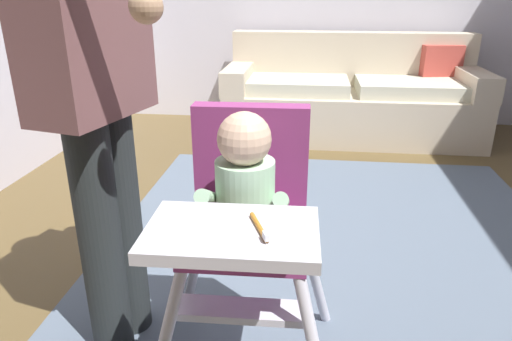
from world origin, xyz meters
name	(u,v)px	position (x,y,z in m)	size (l,w,h in m)	color
ground	(327,260)	(0.00, 0.00, -0.05)	(5.75, 6.65, 0.10)	brown
area_rug	(337,251)	(0.05, 0.00, 0.00)	(2.32, 2.65, 0.01)	slate
couch	(351,98)	(0.24, 2.03, 0.33)	(2.14, 0.86, 0.86)	#C5B49A
high_chair	(246,205)	(-0.29, -0.80, 0.62)	(0.62, 0.74, 0.91)	silver
adult_standing	(95,85)	(-0.77, -0.68, 0.94)	(0.51, 0.57, 1.66)	#24292A
toy_ball	(101,196)	(-1.30, 0.30, 0.10)	(0.20, 0.20, 0.20)	gold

